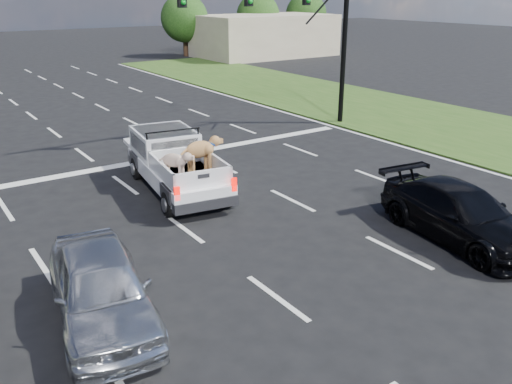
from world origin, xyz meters
TOP-DOWN VIEW (x-y plane):
  - ground at (0.00, 0.00)m, footprint 160.00×160.00m
  - road_markings at (0.00, 6.56)m, footprint 17.75×60.00m
  - grass_shoulder_right at (13.00, 6.00)m, footprint 8.00×60.00m
  - traffic_signal at (7.20, 10.50)m, footprint 9.11×0.31m
  - building_right at (22.00, 34.00)m, footprint 12.00×7.00m
  - tree_far_d at (16.00, 38.00)m, footprint 4.20×4.20m
  - tree_far_e at (24.00, 38.00)m, footprint 4.20×4.20m
  - tree_far_f at (30.00, 38.00)m, footprint 4.20×4.20m
  - pickup_truck at (-0.59, 6.72)m, footprint 2.48×5.16m
  - silver_sedan at (-4.85, 1.16)m, footprint 2.32×4.28m
  - black_coupe at (3.54, -0.29)m, footprint 2.45×4.71m

SIDE VIEW (x-z plane):
  - ground at x=0.00m, z-range 0.00..0.00m
  - road_markings at x=0.00m, z-range 0.00..0.01m
  - grass_shoulder_right at x=13.00m, z-range 0.00..0.06m
  - black_coupe at x=3.54m, z-range 0.00..1.30m
  - silver_sedan at x=-4.85m, z-range 0.00..1.38m
  - pickup_truck at x=-0.59m, z-range -0.05..1.80m
  - building_right at x=22.00m, z-range 0.00..3.60m
  - tree_far_d at x=16.00m, z-range 0.59..5.99m
  - tree_far_e at x=24.00m, z-range 0.59..5.99m
  - tree_far_f at x=30.00m, z-range 0.59..5.99m
  - traffic_signal at x=7.20m, z-range 1.23..8.23m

